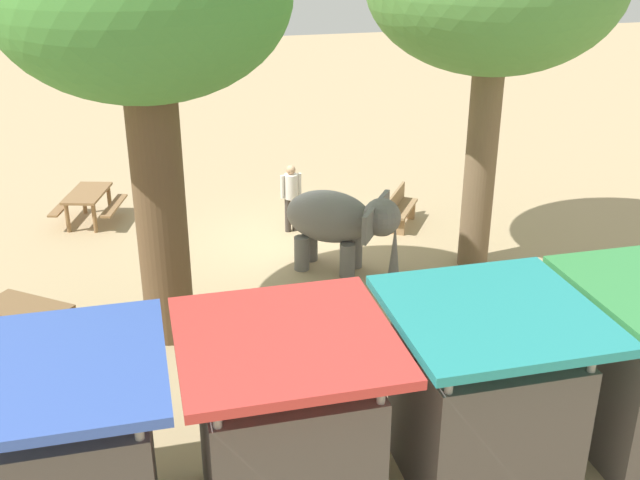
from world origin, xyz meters
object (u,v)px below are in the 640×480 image
market_stall_teal (484,403)px  market_stall_red (287,433)px  wooden_bench (400,207)px  market_stall_blue (64,468)px  person_handler (291,193)px  elephant (340,221)px  picnic_table_near (88,200)px  picnic_table_far (26,316)px  shade_tree_secondary (142,7)px

market_stall_teal → market_stall_red: bearing=0.0°
wooden_bench → market_stall_blue: size_ratio=0.55×
market_stall_teal → person_handler: bearing=-85.5°
wooden_bench → market_stall_blue: market_stall_blue is taller
person_handler → elephant: bearing=4.6°
picnic_table_near → picnic_table_far: bearing=-172.5°
wooden_bench → market_stall_teal: market_stall_teal is taller
shade_tree_secondary → market_stall_blue: (1.43, 4.73, -4.51)m
shade_tree_secondary → person_handler: bearing=-126.7°
picnic_table_far → market_stall_teal: size_ratio=0.83×
wooden_bench → market_stall_blue: 11.12m
shade_tree_secondary → market_stall_blue: shade_tree_secondary is taller
elephant → shade_tree_secondary: 6.09m
wooden_bench → elephant: bearing=-12.0°
picnic_table_near → market_stall_blue: market_stall_blue is taller
picnic_table_far → person_handler: bearing=73.4°
elephant → wooden_bench: bearing=78.5°
elephant → picnic_table_near: (5.17, -3.98, -0.51)m
picnic_table_near → person_handler: bearing=-94.0°
picnic_table_far → market_stall_red: (-3.56, 4.88, 0.55)m
market_stall_blue → picnic_table_far: bearing=-78.8°
person_handler → market_stall_red: 9.06m
wooden_bench → picnic_table_near: 7.47m
person_handler → wooden_bench: (-2.58, 0.31, -0.48)m
person_handler → market_stall_red: size_ratio=0.64×
wooden_bench → market_stall_teal: (1.89, 8.54, 0.67)m
market_stall_red → market_stall_blue: size_ratio=1.00×
market_stall_red → picnic_table_near: bearing=-75.6°
wooden_bench → picnic_table_far: (8.05, 3.66, 0.12)m
elephant → picnic_table_far: bearing=-130.5°
market_stall_red → market_stall_teal: bearing=180.0°
elephant → person_handler: (0.55, -2.30, -0.15)m
person_handler → picnic_table_far: (5.47, 3.97, -0.36)m
wooden_bench → market_stall_teal: bearing=21.1°
person_handler → shade_tree_secondary: shade_tree_secondary is taller
market_stall_teal → picnic_table_near: bearing=-63.2°
elephant → shade_tree_secondary: bearing=-119.4°
wooden_bench → market_stall_teal: 8.77m
picnic_table_near → market_stall_red: market_stall_red is taller
market_stall_blue → person_handler: bearing=-117.0°
elephant → person_handler: size_ratio=1.46×
market_stall_teal → market_stall_red: same height
market_stall_teal → picnic_table_far: bearing=-38.4°
person_handler → shade_tree_secondary: bearing=-45.6°
picnic_table_near → market_stall_blue: (-0.11, 10.53, 0.55)m
person_handler → picnic_table_far: size_ratio=0.77×
person_handler → market_stall_teal: 8.88m
picnic_table_far → market_stall_teal: (-6.16, 4.88, 0.55)m
person_handler → picnic_table_near: (4.62, -1.68, -0.36)m
shade_tree_secondary → picnic_table_near: (1.55, -5.80, -5.06)m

